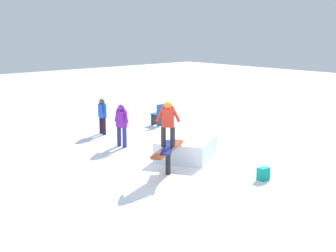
# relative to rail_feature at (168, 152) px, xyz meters

# --- Properties ---
(ground_plane) EXTENTS (60.00, 60.00, 0.00)m
(ground_plane) POSITION_rel_rail_feature_xyz_m (0.00, 0.00, -0.62)
(ground_plane) COLOR white
(rail_feature) EXTENTS (1.84, 1.19, 0.75)m
(rail_feature) POSITION_rel_rail_feature_xyz_m (0.00, 0.00, 0.00)
(rail_feature) COLOR black
(rail_feature) RESTS_ON ground
(snow_kicker_ramp) EXTENTS (2.30, 2.19, 0.61)m
(snow_kicker_ramp) POSITION_rel_rail_feature_xyz_m (-1.49, -0.83, -0.32)
(snow_kicker_ramp) COLOR white
(snow_kicker_ramp) RESTS_ON ground
(main_rider_on_rail) EXTENTS (1.33, 1.26, 1.27)m
(main_rider_on_rail) POSITION_rel_rail_feature_xyz_m (0.00, 0.00, 0.73)
(main_rider_on_rail) COLOR navy
(main_rider_on_rail) RESTS_ON rail_feature
(bystander_purple) EXTENTS (0.25, 0.65, 1.44)m
(bystander_purple) POSITION_rel_rail_feature_xyz_m (-0.85, -3.28, 0.18)
(bystander_purple) COLOR navy
(bystander_purple) RESTS_ON ground
(bystander_blue) EXTENTS (0.22, 0.59, 1.35)m
(bystander_blue) POSITION_rel_rail_feature_xyz_m (-1.43, -5.28, 0.13)
(bystander_blue) COLOR #28182B
(bystander_blue) RESTS_ON ground
(folding_chair) EXTENTS (0.45, 0.45, 0.88)m
(folding_chair) POSITION_rel_rail_feature_xyz_m (-4.07, -5.14, -0.21)
(folding_chair) COLOR #3F3F44
(folding_chair) RESTS_ON ground
(backpack_on_snow) EXTENTS (0.32, 0.24, 0.34)m
(backpack_on_snow) POSITION_rel_rail_feature_xyz_m (-1.54, 2.04, -0.45)
(backpack_on_snow) COLOR #0EA087
(backpack_on_snow) RESTS_ON ground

